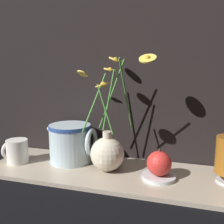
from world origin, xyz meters
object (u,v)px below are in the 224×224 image
(vase_with_flowers, at_px, (108,149))
(yellow_mug, at_px, (17,151))
(orange_fruit, at_px, (159,163))
(ceramic_pitcher, at_px, (71,141))

(vase_with_flowers, relative_size, yellow_mug, 4.40)
(vase_with_flowers, distance_m, orange_fruit, 0.16)
(orange_fruit, bearing_deg, yellow_mug, -179.16)
(vase_with_flowers, bearing_deg, yellow_mug, -176.03)
(vase_with_flowers, height_order, yellow_mug, vase_with_flowers)
(yellow_mug, distance_m, orange_fruit, 0.47)
(vase_with_flowers, xyz_separation_m, orange_fruit, (0.16, -0.01, -0.02))
(ceramic_pitcher, bearing_deg, orange_fruit, -10.01)
(ceramic_pitcher, bearing_deg, vase_with_flowers, -15.08)
(yellow_mug, bearing_deg, orange_fruit, 0.84)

